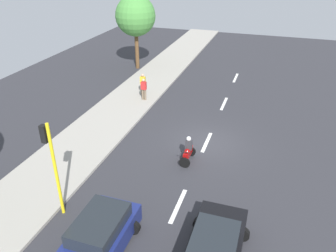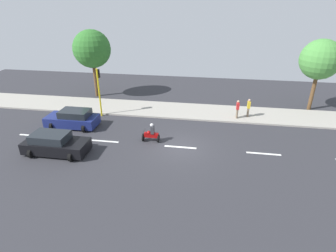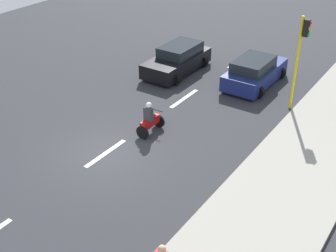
# 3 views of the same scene
# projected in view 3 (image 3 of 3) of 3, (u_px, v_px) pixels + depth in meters

# --- Properties ---
(ground_plane) EXTENTS (40.00, 60.00, 0.10)m
(ground_plane) POSITION_uv_depth(u_px,v_px,m) (106.00, 154.00, 18.53)
(ground_plane) COLOR #2D2D33
(sidewalk) EXTENTS (4.00, 60.00, 0.15)m
(sidewalk) POSITION_uv_depth(u_px,v_px,m) (266.00, 216.00, 15.08)
(sidewalk) COLOR #9E998E
(sidewalk) RESTS_ON ground
(lane_stripe_mid) EXTENTS (0.20, 2.40, 0.01)m
(lane_stripe_mid) POSITION_uv_depth(u_px,v_px,m) (106.00, 153.00, 18.50)
(lane_stripe_mid) COLOR white
(lane_stripe_mid) RESTS_ON ground
(lane_stripe_south) EXTENTS (0.20, 2.40, 0.01)m
(lane_stripe_south) POSITION_uv_depth(u_px,v_px,m) (184.00, 99.00, 22.81)
(lane_stripe_south) COLOR white
(lane_stripe_south) RESTS_ON ground
(lane_stripe_far_south) EXTENTS (0.20, 2.40, 0.01)m
(lane_stripe_far_south) POSITION_uv_depth(u_px,v_px,m) (238.00, 61.00, 27.12)
(lane_stripe_far_south) COLOR white
(lane_stripe_far_south) RESTS_ON ground
(car_dark_blue) EXTENTS (2.35, 4.35, 1.52)m
(car_dark_blue) POSITION_uv_depth(u_px,v_px,m) (255.00, 72.00, 23.95)
(car_dark_blue) COLOR navy
(car_dark_blue) RESTS_ON ground
(car_black) EXTENTS (2.33, 4.50, 1.52)m
(car_black) POSITION_uv_depth(u_px,v_px,m) (177.00, 60.00, 25.45)
(car_black) COLOR black
(car_black) RESTS_ON ground
(motorcycle) EXTENTS (0.60, 1.30, 1.53)m
(motorcycle) POSITION_uv_depth(u_px,v_px,m) (150.00, 120.00, 19.58)
(motorcycle) COLOR black
(motorcycle) RESTS_ON ground
(traffic_light_corner) EXTENTS (0.49, 0.24, 4.50)m
(traffic_light_corner) POSITION_uv_depth(u_px,v_px,m) (300.00, 51.00, 20.46)
(traffic_light_corner) COLOR yellow
(traffic_light_corner) RESTS_ON ground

